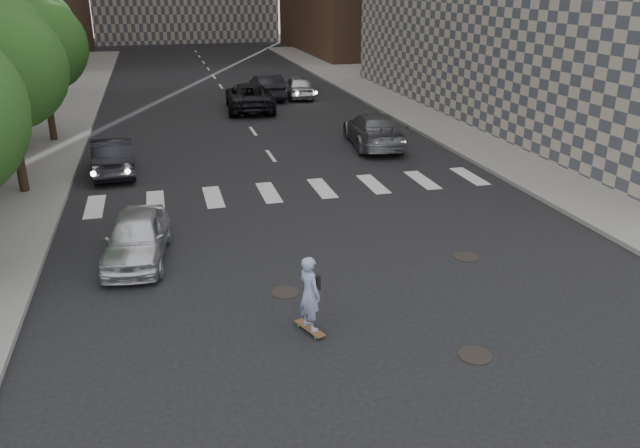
% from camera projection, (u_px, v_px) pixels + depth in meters
% --- Properties ---
extents(ground, '(160.00, 160.00, 0.00)m').
position_uv_depth(ground, '(379.00, 306.00, 14.73)').
color(ground, black).
rests_on(ground, ground).
extents(sidewalk_right, '(13.00, 80.00, 0.15)m').
position_uv_depth(sidewalk_right, '(498.00, 112.00, 36.14)').
color(sidewalk_right, gray).
rests_on(sidewalk_right, ground).
extents(tree_b, '(4.20, 4.20, 6.60)m').
position_uv_depth(tree_b, '(4.00, 61.00, 20.84)').
color(tree_b, '#382619').
rests_on(tree_b, sidewalk_left).
extents(tree_c, '(4.20, 4.20, 6.60)m').
position_uv_depth(tree_c, '(40.00, 41.00, 28.05)').
color(tree_c, '#382619').
rests_on(tree_c, sidewalk_left).
extents(manhole_a, '(0.70, 0.70, 0.02)m').
position_uv_depth(manhole_a, '(475.00, 355.00, 12.75)').
color(manhole_a, black).
rests_on(manhole_a, ground).
extents(manhole_b, '(0.70, 0.70, 0.02)m').
position_uv_depth(manhole_b, '(285.00, 292.00, 15.33)').
color(manhole_b, black).
rests_on(manhole_b, ground).
extents(manhole_c, '(0.70, 0.70, 0.02)m').
position_uv_depth(manhole_c, '(466.00, 257.00, 17.31)').
color(manhole_c, black).
rests_on(manhole_c, ground).
extents(skateboarder, '(0.61, 0.92, 1.79)m').
position_uv_depth(skateboarder, '(310.00, 293.00, 13.30)').
color(skateboarder, brown).
rests_on(skateboarder, ground).
extents(silver_sedan, '(2.02, 4.05, 1.32)m').
position_uv_depth(silver_sedan, '(137.00, 237.00, 16.93)').
color(silver_sedan, silver).
rests_on(silver_sedan, ground).
extents(traffic_car_a, '(1.77, 4.43, 1.43)m').
position_uv_depth(traffic_car_a, '(113.00, 156.00, 24.65)').
color(traffic_car_a, black).
rests_on(traffic_car_a, ground).
extents(traffic_car_b, '(2.78, 5.55, 1.55)m').
position_uv_depth(traffic_car_b, '(374.00, 130.00, 28.71)').
color(traffic_car_b, '#5B5D63').
rests_on(traffic_car_b, ground).
extents(traffic_car_c, '(3.10, 5.95, 1.60)m').
position_uv_depth(traffic_car_c, '(249.00, 97.00, 36.76)').
color(traffic_car_c, black).
rests_on(traffic_car_c, ground).
extents(traffic_car_d, '(2.14, 4.44, 1.46)m').
position_uv_depth(traffic_car_d, '(299.00, 86.00, 40.75)').
color(traffic_car_d, '#B4B6BC').
rests_on(traffic_car_d, ground).
extents(traffic_car_e, '(1.73, 4.77, 1.56)m').
position_uv_depth(traffic_car_e, '(267.00, 87.00, 40.36)').
color(traffic_car_e, black).
rests_on(traffic_car_e, ground).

